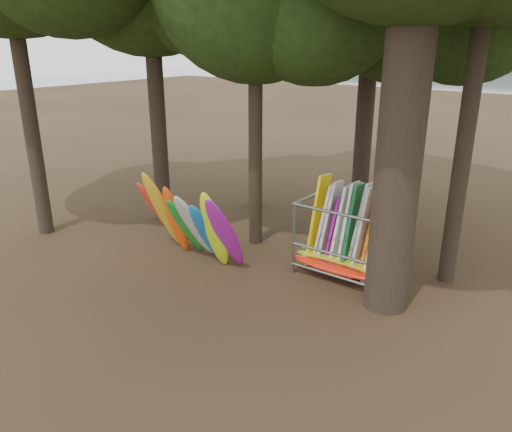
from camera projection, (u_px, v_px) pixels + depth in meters
The scene contains 3 objects.
ground at pixel (230, 275), 14.79m from camera, with size 120.00×120.00×0.00m, color #47331E.
kayak_row at pixel (190, 224), 15.39m from camera, with size 3.96×2.25×3.04m.
storage_rack at pixel (343, 241), 14.51m from camera, with size 3.12×1.60×2.91m.
Camera 1 is at (8.60, -10.23, 6.63)m, focal length 35.00 mm.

